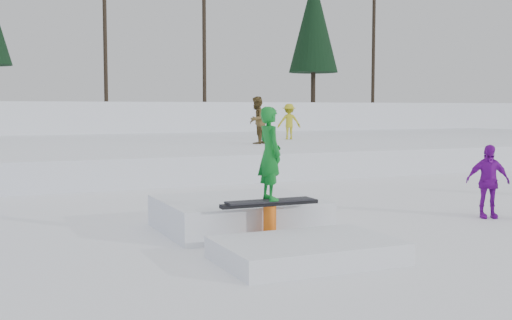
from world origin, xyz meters
name	(u,v)px	position (x,y,z in m)	size (l,w,h in m)	color
ground	(277,238)	(0.00, 0.00, 0.00)	(120.00, 120.00, 0.00)	white
snow_berm	(57,123)	(0.00, 30.00, 1.20)	(60.00, 14.00, 2.40)	white
snow_midrise	(100,152)	(0.00, 16.00, 0.40)	(50.00, 18.00, 0.80)	white
treeline	(166,17)	(6.18, 28.28, 7.45)	(40.24, 4.22, 10.50)	black
walker_olive	(257,120)	(4.86, 11.87, 1.65)	(0.83, 0.64, 1.70)	brown
walker_ygreen	(289,122)	(7.42, 14.40, 1.53)	(0.94, 0.54, 1.46)	gold
spectator_purple	(488,181)	(4.50, 0.13, 0.70)	(0.82, 0.34, 1.40)	#820CA8
jib_rail_feature	(255,219)	(-0.31, 0.21, 0.30)	(2.60, 4.40, 2.11)	white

